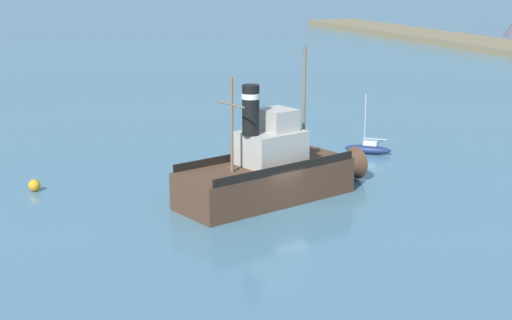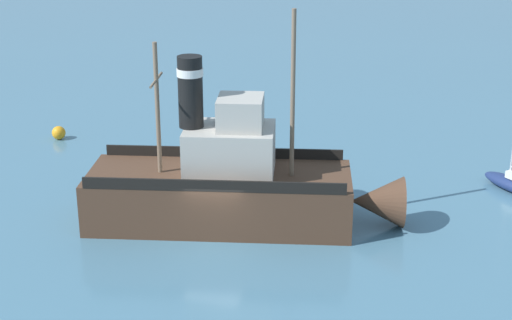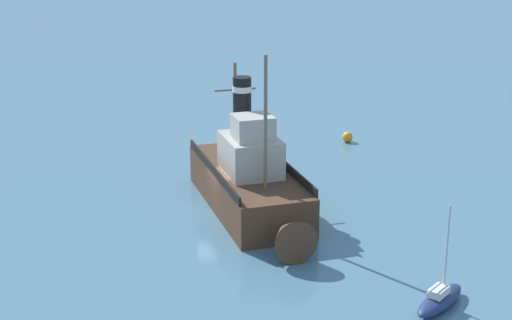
{
  "view_description": "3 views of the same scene",
  "coord_description": "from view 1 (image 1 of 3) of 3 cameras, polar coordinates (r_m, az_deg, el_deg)",
  "views": [
    {
      "loc": [
        42.63,
        -21.79,
        15.59
      ],
      "look_at": [
        0.32,
        -2.22,
        3.45
      ],
      "focal_mm": 55.0,
      "sensor_mm": 36.0,
      "label": 1
    },
    {
      "loc": [
        29.43,
        10.91,
        15.15
      ],
      "look_at": [
        -3.39,
        0.76,
        2.66
      ],
      "focal_mm": 55.0,
      "sensor_mm": 36.0,
      "label": 2
    },
    {
      "loc": [
        0.68,
        43.67,
        17.24
      ],
      "look_at": [
        -2.45,
        -2.04,
        2.53
      ],
      "focal_mm": 55.0,
      "sensor_mm": 36.0,
      "label": 3
    }
  ],
  "objects": [
    {
      "name": "ground_plane",
      "position": [
        50.35,
        2.15,
        -3.45
      ],
      "size": [
        600.0,
        600.0,
        0.0
      ],
      "primitive_type": "plane",
      "color": "#477289"
    },
    {
      "name": "old_tugboat",
      "position": [
        51.58,
        1.22,
        -0.88
      ],
      "size": [
        7.07,
        14.79,
        9.9
      ],
      "color": "#4C3323",
      "rests_on": "ground"
    },
    {
      "name": "sailboat_navy",
      "position": [
        64.46,
        8.15,
        0.84
      ],
      "size": [
        3.38,
        3.54,
        4.9
      ],
      "color": "navy",
      "rests_on": "ground"
    },
    {
      "name": "mooring_buoy",
      "position": [
        55.69,
        -15.82,
        -1.79
      ],
      "size": [
        0.82,
        0.82,
        0.82
      ],
      "primitive_type": "sphere",
      "color": "orange",
      "rests_on": "ground"
    }
  ]
}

